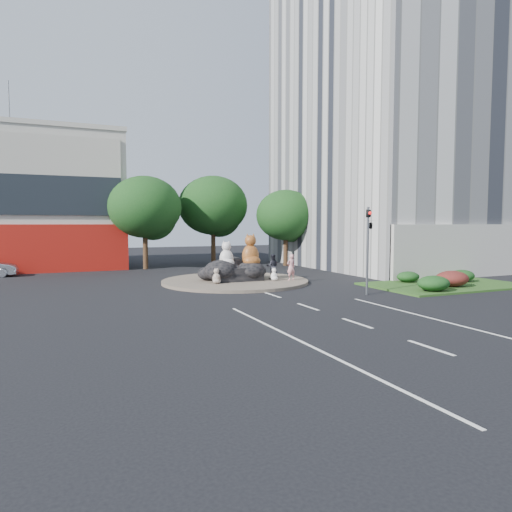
{
  "coord_description": "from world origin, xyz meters",
  "views": [
    {
      "loc": [
        -11.05,
        -19.16,
        4.06
      ],
      "look_at": [
        0.43,
        7.37,
        2.0
      ],
      "focal_mm": 32.0,
      "sensor_mm": 36.0,
      "label": 1
    }
  ],
  "objects_px": {
    "cat_white": "(226,254)",
    "kitten_white": "(274,274)",
    "cat_tabby": "(250,250)",
    "litter_bin": "(428,285)",
    "pedestrian_pink": "(291,267)",
    "pedestrian_dark": "(272,266)",
    "kitten_calico": "(216,276)"
  },
  "relations": [
    {
      "from": "cat_tabby",
      "to": "litter_bin",
      "type": "relative_size",
      "value": 3.38
    },
    {
      "from": "cat_tabby",
      "to": "pedestrian_dark",
      "type": "distance_m",
      "value": 2.0
    },
    {
      "from": "cat_white",
      "to": "pedestrian_dark",
      "type": "distance_m",
      "value": 3.43
    },
    {
      "from": "cat_white",
      "to": "pedestrian_pink",
      "type": "bearing_deg",
      "value": -16.37
    },
    {
      "from": "cat_white",
      "to": "kitten_calico",
      "type": "distance_m",
      "value": 2.09
    },
    {
      "from": "cat_white",
      "to": "pedestrian_dark",
      "type": "bearing_deg",
      "value": -2.62
    },
    {
      "from": "cat_tabby",
      "to": "litter_bin",
      "type": "bearing_deg",
      "value": -50.41
    },
    {
      "from": "kitten_calico",
      "to": "pedestrian_dark",
      "type": "xyz_separation_m",
      "value": [
        4.4,
        0.86,
        0.36
      ]
    },
    {
      "from": "cat_tabby",
      "to": "pedestrian_pink",
      "type": "height_order",
      "value": "cat_tabby"
    },
    {
      "from": "cat_white",
      "to": "kitten_white",
      "type": "bearing_deg",
      "value": -19.85
    },
    {
      "from": "kitten_calico",
      "to": "litter_bin",
      "type": "xyz_separation_m",
      "value": [
        10.61,
        -7.39,
        -0.25
      ]
    },
    {
      "from": "kitten_white",
      "to": "cat_tabby",
      "type": "bearing_deg",
      "value": 132.37
    },
    {
      "from": "kitten_white",
      "to": "kitten_calico",
      "type": "bearing_deg",
      "value": 170.65
    },
    {
      "from": "kitten_calico",
      "to": "cat_white",
      "type": "bearing_deg",
      "value": 91.36
    },
    {
      "from": "cat_tabby",
      "to": "kitten_calico",
      "type": "distance_m",
      "value": 3.33
    },
    {
      "from": "kitten_white",
      "to": "pedestrian_pink",
      "type": "relative_size",
      "value": 0.5
    },
    {
      "from": "pedestrian_pink",
      "to": "litter_bin",
      "type": "height_order",
      "value": "pedestrian_pink"
    },
    {
      "from": "pedestrian_pink",
      "to": "litter_bin",
      "type": "distance_m",
      "value": 8.92
    },
    {
      "from": "kitten_white",
      "to": "pedestrian_dark",
      "type": "xyz_separation_m",
      "value": [
        0.32,
        0.92,
        0.43
      ]
    },
    {
      "from": "pedestrian_dark",
      "to": "litter_bin",
      "type": "bearing_deg",
      "value": 146.1
    },
    {
      "from": "kitten_white",
      "to": "pedestrian_dark",
      "type": "bearing_deg",
      "value": 62.36
    },
    {
      "from": "cat_tabby",
      "to": "kitten_white",
      "type": "relative_size",
      "value": 2.58
    },
    {
      "from": "cat_white",
      "to": "litter_bin",
      "type": "distance_m",
      "value": 12.89
    },
    {
      "from": "cat_white",
      "to": "cat_tabby",
      "type": "relative_size",
      "value": 0.8
    },
    {
      "from": "pedestrian_pink",
      "to": "cat_white",
      "type": "bearing_deg",
      "value": -29.67
    },
    {
      "from": "cat_white",
      "to": "cat_tabby",
      "type": "distance_m",
      "value": 1.7
    },
    {
      "from": "pedestrian_dark",
      "to": "litter_bin",
      "type": "distance_m",
      "value": 10.35
    },
    {
      "from": "cat_tabby",
      "to": "pedestrian_dark",
      "type": "xyz_separation_m",
      "value": [
        1.61,
        -0.12,
        -1.18
      ]
    },
    {
      "from": "cat_tabby",
      "to": "litter_bin",
      "type": "xyz_separation_m",
      "value": [
        7.82,
        -8.38,
        -1.79
      ]
    },
    {
      "from": "cat_white",
      "to": "pedestrian_dark",
      "type": "xyz_separation_m",
      "value": [
        3.28,
        -0.33,
        -0.94
      ]
    },
    {
      "from": "cat_tabby",
      "to": "kitten_calico",
      "type": "xyz_separation_m",
      "value": [
        -2.79,
        -0.99,
        -1.53
      ]
    },
    {
      "from": "kitten_white",
      "to": "litter_bin",
      "type": "height_order",
      "value": "kitten_white"
    }
  ]
}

